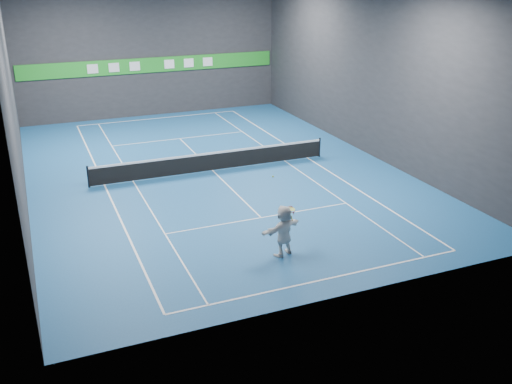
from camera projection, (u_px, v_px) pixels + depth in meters
name	position (u px, v px, depth m)	size (l,w,h in m)	color
ground	(213.00, 171.00, 29.38)	(26.00, 26.00, 0.00)	#184F86
wall_back	(151.00, 50.00, 38.90)	(18.00, 0.10, 9.00)	#27272A
wall_front	(350.00, 162.00, 16.55)	(18.00, 0.10, 9.00)	#27272A
wall_left	(11.00, 99.00, 24.53)	(0.10, 26.00, 9.00)	#27272A
wall_right	(368.00, 72.00, 30.92)	(0.10, 26.00, 9.00)	#27272A
baseline_near	(325.00, 279.00, 19.16)	(10.98, 0.08, 0.01)	white
baseline_far	(159.00, 118.00, 39.60)	(10.98, 0.08, 0.01)	white
sideline_doubles_left	(105.00, 185.00, 27.43)	(0.08, 23.78, 0.01)	white
sideline_doubles_right	(308.00, 158.00, 31.33)	(0.08, 23.78, 0.01)	white
sideline_singles_left	(133.00, 181.00, 27.92)	(0.06, 23.78, 0.01)	white
sideline_singles_right	(285.00, 161.00, 30.84)	(0.06, 23.78, 0.01)	white
service_line_near	(261.00, 218.00, 23.88)	(8.23, 0.06, 0.01)	white
service_line_far	(180.00, 139.00, 34.88)	(8.23, 0.06, 0.01)	white
center_service_line	(213.00, 171.00, 29.38)	(0.06, 12.80, 0.01)	white
player	(284.00, 231.00, 20.48)	(1.79, 0.57, 1.93)	silver
tennis_ball	(273.00, 177.00, 19.63)	(0.07, 0.07, 0.07)	#DFFC2A
tennis_net	(213.00, 161.00, 29.18)	(12.50, 0.10, 1.07)	black
sponsor_banner	(152.00, 65.00, 39.21)	(17.64, 0.11, 1.00)	#209425
tennis_racket	(292.00, 210.00, 20.37)	(0.41, 0.37, 0.59)	#AD1612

